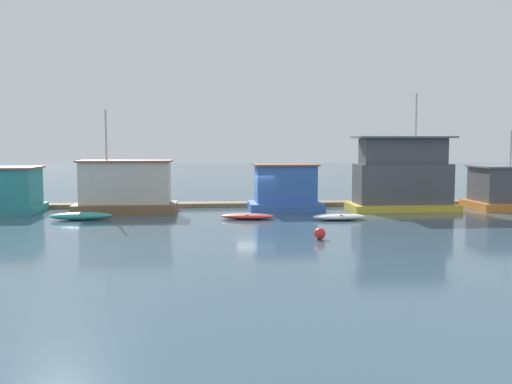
{
  "coord_description": "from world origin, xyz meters",
  "views": [
    {
      "loc": [
        -3.35,
        -39.03,
        4.62
      ],
      "look_at": [
        0.0,
        -1.0,
        1.4
      ],
      "focal_mm": 40.0,
      "sensor_mm": 36.0,
      "label": 1
    }
  ],
  "objects": [
    {
      "name": "houseboat_blue",
      "position": [
        2.17,
        0.28,
        1.48
      ],
      "size": [
        5.07,
        3.39,
        3.23
      ],
      "color": "#3866B7",
      "rests_on": "ground_plane"
    },
    {
      "name": "mooring_post_far_right",
      "position": [
        12.21,
        2.05,
        0.97
      ],
      "size": [
        0.21,
        0.21,
        1.94
      ],
      "primitive_type": "cylinder",
      "color": "brown",
      "rests_on": "ground_plane"
    },
    {
      "name": "dinghy_teal",
      "position": [
        -10.95,
        -3.76,
        0.24
      ],
      "size": [
        3.77,
        1.22,
        0.48
      ],
      "color": "teal",
      "rests_on": "ground_plane"
    },
    {
      "name": "houseboat_brown",
      "position": [
        -8.75,
        -0.05,
        1.64
      ],
      "size": [
        6.77,
        3.2,
        6.9
      ],
      "color": "brown",
      "rests_on": "ground_plane"
    },
    {
      "name": "ground_plane",
      "position": [
        0.0,
        0.0,
        0.0
      ],
      "size": [
        200.0,
        200.0,
        0.0
      ],
      "primitive_type": "plane",
      "color": "#385160"
    },
    {
      "name": "houseboat_teal",
      "position": [
        -17.09,
        0.34,
        1.5
      ],
      "size": [
        5.24,
        3.87,
        3.1
      ],
      "color": "teal",
      "rests_on": "ground_plane"
    },
    {
      "name": "buoy_red",
      "position": [
        2.14,
        -12.01,
        0.28
      ],
      "size": [
        0.56,
        0.56,
        0.56
      ],
      "primitive_type": "sphere",
      "color": "red",
      "rests_on": "ground_plane"
    },
    {
      "name": "houseboat_yellow",
      "position": [
        10.34,
        -0.31,
        2.27
      ],
      "size": [
        7.38,
        3.48,
        8.12
      ],
      "color": "gold",
      "rests_on": "ground_plane"
    },
    {
      "name": "dinghy_red",
      "position": [
        -0.79,
        -4.23,
        0.18
      ],
      "size": [
        3.5,
        1.83,
        0.35
      ],
      "color": "red",
      "rests_on": "ground_plane"
    },
    {
      "name": "dock_walkway",
      "position": [
        0.0,
        3.07,
        0.15
      ],
      "size": [
        51.0,
        1.54,
        0.3
      ],
      "primitive_type": "cube",
      "color": "#846B4C",
      "rests_on": "ground_plane"
    },
    {
      "name": "dinghy_white",
      "position": [
        4.74,
        -5.08,
        0.19
      ],
      "size": [
        3.29,
        1.48,
        0.38
      ],
      "color": "white",
      "rests_on": "ground_plane"
    }
  ]
}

